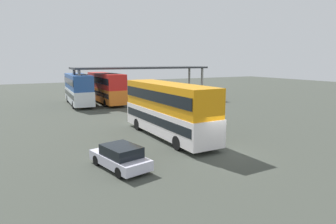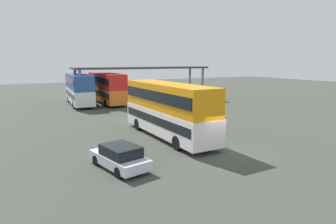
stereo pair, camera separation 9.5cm
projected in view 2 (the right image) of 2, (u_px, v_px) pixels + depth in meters
The scene contains 6 objects.
ground_plane at pixel (218, 152), 19.11m from camera, with size 140.00×140.00×0.00m, color #3D423A.
double_decker_main at pixel (168, 108), 22.55m from camera, with size 2.82×10.85×4.23m.
parked_hatchback at pixel (120, 157), 16.10m from camera, with size 2.57×4.26×1.35m.
double_decker_near_canopy at pixel (79, 88), 39.42m from camera, with size 3.08×10.53×4.14m.
double_decker_mid_row at pixel (106, 87), 40.88m from camera, with size 2.67×10.82×4.23m.
depot_canopy at pixel (142, 69), 42.31m from camera, with size 19.85×5.62×5.07m.
Camera 2 is at (-11.50, -14.68, 5.95)m, focal length 30.91 mm.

